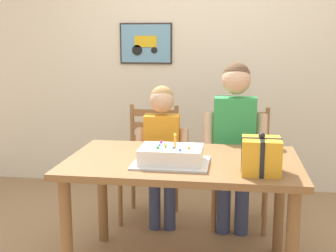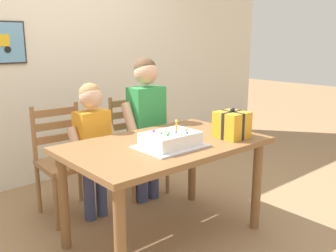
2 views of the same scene
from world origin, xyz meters
TOP-DOWN VIEW (x-y plane):
  - ground_plane at (0.00, 0.00)m, footprint 20.00×20.00m
  - back_wall at (-0.00, 1.73)m, footprint 6.40×0.11m
  - dining_table at (0.00, 0.00)m, footprint 1.41×0.86m
  - birthday_cake at (-0.05, -0.12)m, footprint 0.44×0.34m
  - gift_box_red_large at (0.45, -0.23)m, footprint 0.21×0.21m
  - chair_left at (-0.37, 0.85)m, footprint 0.44×0.44m
  - chair_right at (0.37, 0.85)m, footprint 0.44×0.44m
  - child_older at (0.31, 0.61)m, footprint 0.47×0.27m
  - child_younger at (-0.23, 0.61)m, footprint 0.41×0.24m

SIDE VIEW (x-z plane):
  - ground_plane at x=0.00m, z-range 0.00..0.00m
  - chair_left at x=-0.37m, z-range 0.01..0.93m
  - chair_right at x=0.37m, z-range 0.01..0.93m
  - dining_table at x=0.00m, z-range 0.27..1.01m
  - child_younger at x=-0.23m, z-range 0.12..1.24m
  - birthday_cake at x=-0.05m, z-range 0.69..0.88m
  - child_older at x=0.31m, z-range 0.14..1.44m
  - gift_box_red_large at x=0.45m, z-range 0.72..0.95m
  - back_wall at x=0.00m, z-range 0.00..2.60m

